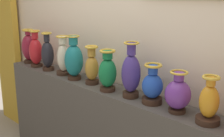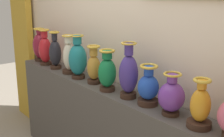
# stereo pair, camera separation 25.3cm
# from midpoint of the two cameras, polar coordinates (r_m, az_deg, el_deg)

# --- Properties ---
(back_wall) EXTENTS (4.78, 0.14, 3.15)m
(back_wall) POSITION_cam_midpoint_polar(r_m,az_deg,el_deg) (2.59, 6.64, 9.63)
(back_wall) COLOR beige
(back_wall) RESTS_ON ground_plane
(curtain_gold) EXTENTS (0.51, 0.08, 2.37)m
(curtain_gold) POSITION_cam_midpoint_polar(r_m,az_deg,el_deg) (4.31, -14.90, 6.05)
(curtain_gold) COLOR gold
(curtain_gold) RESTS_ON ground_plane
(vase_burgundy) EXTENTS (0.16, 0.16, 0.39)m
(vase_burgundy) POSITION_cam_midpoint_polar(r_m,az_deg,el_deg) (3.62, -11.53, 4.20)
(vase_burgundy) COLOR #382319
(vase_burgundy) RESTS_ON display_shelf
(vase_crimson) EXTENTS (0.14, 0.14, 0.40)m
(vase_crimson) POSITION_cam_midpoint_polar(r_m,az_deg,el_deg) (3.42, -10.45, 3.59)
(vase_crimson) COLOR #382319
(vase_crimson) RESTS_ON display_shelf
(vase_onyx) EXTENTS (0.13, 0.13, 0.40)m
(vase_onyx) POSITION_cam_midpoint_polar(r_m,az_deg,el_deg) (3.23, -8.48, 2.95)
(vase_onyx) COLOR #382319
(vase_onyx) RESTS_ON display_shelf
(vase_ivory) EXTENTS (0.14, 0.14, 0.39)m
(vase_ivory) POSITION_cam_midpoint_polar(r_m,az_deg,el_deg) (3.04, -5.78, 2.29)
(vase_ivory) COLOR #382319
(vase_ivory) RESTS_ON display_shelf
(vase_teal) EXTENTS (0.17, 0.17, 0.42)m
(vase_teal) POSITION_cam_midpoint_polar(r_m,az_deg,el_deg) (2.85, -3.96, 1.75)
(vase_teal) COLOR #382319
(vase_teal) RESTS_ON display_shelf
(vase_ochre) EXTENTS (0.12, 0.12, 0.35)m
(vase_ochre) POSITION_cam_midpoint_polar(r_m,az_deg,el_deg) (2.70, -0.79, 0.36)
(vase_ochre) COLOR #382319
(vase_ochre) RESTS_ON display_shelf
(vase_emerald) EXTENTS (0.15, 0.15, 0.35)m
(vase_emerald) POSITION_cam_midpoint_polar(r_m,az_deg,el_deg) (2.50, 1.96, -0.67)
(vase_emerald) COLOR #382319
(vase_emerald) RESTS_ON display_shelf
(vase_indigo) EXTENTS (0.15, 0.15, 0.44)m
(vase_indigo) POSITION_cam_midpoint_polar(r_m,az_deg,el_deg) (2.34, 6.23, -1.06)
(vase_indigo) COLOR #382319
(vase_indigo) RESTS_ON display_shelf
(vase_sapphire) EXTENTS (0.16, 0.16, 0.30)m
(vase_sapphire) POSITION_cam_midpoint_polar(r_m,az_deg,el_deg) (2.24, 10.08, -3.61)
(vase_sapphire) COLOR #382319
(vase_sapphire) RESTS_ON display_shelf
(vase_violet) EXTENTS (0.18, 0.18, 0.30)m
(vase_violet) POSITION_cam_midpoint_polar(r_m,az_deg,el_deg) (2.10, 14.56, -5.15)
(vase_violet) COLOR #382319
(vase_violet) RESTS_ON display_shelf
(vase_amber) EXTENTS (0.15, 0.15, 0.32)m
(vase_amber) POSITION_cam_midpoint_polar(r_m,az_deg,el_deg) (1.97, 19.90, -6.92)
(vase_amber) COLOR #382319
(vase_amber) RESTS_ON display_shelf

